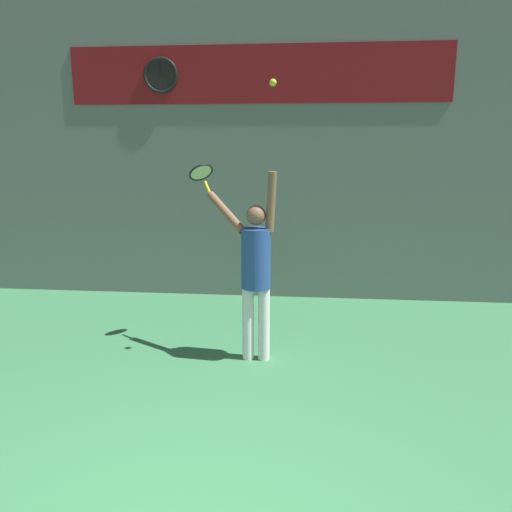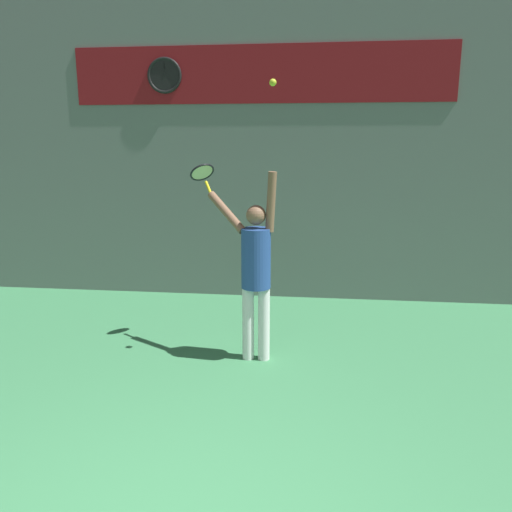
# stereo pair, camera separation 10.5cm
# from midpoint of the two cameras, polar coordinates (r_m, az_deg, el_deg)

# --- Properties ---
(back_wall) EXTENTS (18.00, 0.10, 5.00)m
(back_wall) POSITION_cam_midpoint_polar(r_m,az_deg,el_deg) (7.65, -0.27, 13.74)
(back_wall) COLOR slate
(back_wall) RESTS_ON ground_plane
(sponsor_banner) EXTENTS (5.54, 0.02, 0.82)m
(sponsor_banner) POSITION_cam_midpoint_polar(r_m,az_deg,el_deg) (7.65, -0.32, 20.08)
(sponsor_banner) COLOR maroon
(scoreboard_clock) EXTENTS (0.52, 0.05, 0.52)m
(scoreboard_clock) POSITION_cam_midpoint_polar(r_m,az_deg,el_deg) (7.90, -11.23, 19.62)
(scoreboard_clock) COLOR black
(tennis_player) EXTENTS (0.83, 0.54, 2.09)m
(tennis_player) POSITION_cam_midpoint_polar(r_m,az_deg,el_deg) (5.39, -0.64, -1.25)
(tennis_player) COLOR white
(tennis_player) RESTS_ON ground_plane
(tennis_racket) EXTENTS (0.37, 0.37, 0.35)m
(tennis_racket) POSITION_cam_midpoint_polar(r_m,az_deg,el_deg) (5.82, -6.76, 9.32)
(tennis_racket) COLOR yellow
(tennis_ball) EXTENTS (0.07, 0.07, 0.07)m
(tennis_ball) POSITION_cam_midpoint_polar(r_m,az_deg,el_deg) (5.21, 1.34, 19.21)
(tennis_ball) COLOR #CCDB2D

